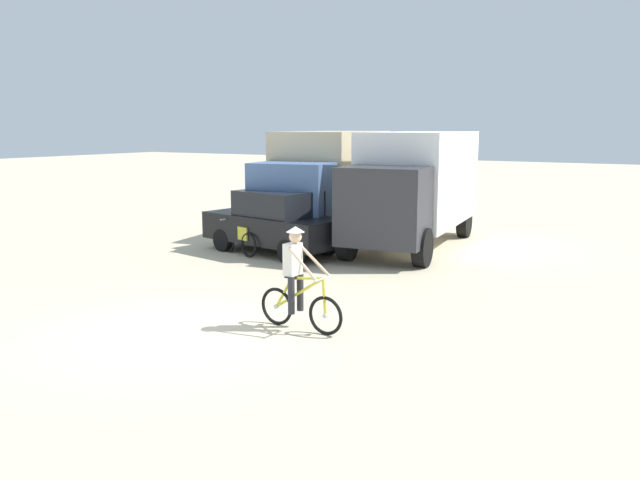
% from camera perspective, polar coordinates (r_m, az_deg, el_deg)
% --- Properties ---
extents(ground_plane, '(120.00, 120.00, 0.00)m').
position_cam_1_polar(ground_plane, '(11.64, -12.39, -7.92)').
color(ground_plane, beige).
extents(box_truck_tan_camper, '(3.37, 7.03, 3.35)m').
position_cam_1_polar(box_truck_tan_camper, '(21.26, 0.64, 5.43)').
color(box_truck_tan_camper, '#CCB78E').
rests_on(box_truck_tan_camper, ground).
extents(box_truck_avon_van, '(3.08, 6.97, 3.35)m').
position_cam_1_polar(box_truck_avon_van, '(19.42, 8.23, 4.91)').
color(box_truck_avon_van, white).
rests_on(box_truck_avon_van, ground).
extents(sedan_parked, '(4.46, 2.54, 1.76)m').
position_cam_1_polar(sedan_parked, '(18.32, -3.89, 1.57)').
color(sedan_parked, black).
rests_on(sedan_parked, ground).
extents(cyclist_orange_shirt, '(1.73, 0.52, 1.82)m').
position_cam_1_polar(cyclist_orange_shirt, '(11.39, -1.96, -3.67)').
color(cyclist_orange_shirt, black).
rests_on(cyclist_orange_shirt, ground).
extents(bicycle_spare, '(1.66, 0.70, 0.97)m').
position_cam_1_polar(bicycle_spare, '(18.27, -7.15, -0.04)').
color(bicycle_spare, black).
rests_on(bicycle_spare, ground).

